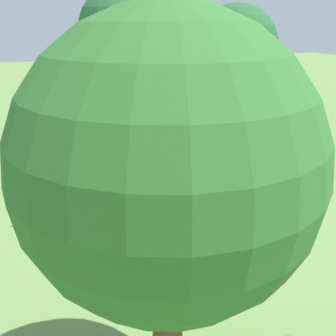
{
  "coord_description": "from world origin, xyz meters",
  "views": [
    {
      "loc": [
        -5.74,
        2.5,
        3.05
      ],
      "look_at": [
        0.0,
        0.33,
        0.55
      ],
      "focal_mm": 37.39,
      "sensor_mm": 36.0,
      "label": 1
    }
  ],
  "objects": [
    {
      "name": "ground_plane",
      "position": [
        0.0,
        0.0,
        0.0
      ],
      "size": [
        60.0,
        60.0,
        0.0
      ],
      "primitive_type": "plane",
      "color": "#608442"
    },
    {
      "name": "track",
      "position": [
        0.0,
        0.31,
        0.02
      ],
      "size": [
        0.68,
        5.7,
        0.04
      ],
      "color": "gray",
      "rests_on": "ground_plane"
    },
    {
      "name": "locomotive",
      "position": [
        0.0,
        1.18,
        0.49
      ],
      "size": [
        0.64,
        1.45,
        1.03
      ],
      "color": "maroon",
      "rests_on": "ground_plane"
    },
    {
      "name": "passenger_car",
      "position": [
        0.0,
        -0.59,
        0.42
      ],
      "size": [
        0.74,
        2.0,
        0.97
      ],
      "color": "#3F3F3F",
      "rests_on": "ground_plane"
    },
    {
      "name": "conductor_person",
      "position": [
        -0.95,
        0.9,
        0.96
      ],
      "size": [
        0.3,
        0.3,
        1.62
      ],
      "color": "#282D47",
      "rests_on": "ground_plane"
    },
    {
      "name": "park_bench",
      "position": [
        2.37,
        -0.78,
        0.42
      ],
      "size": [
        1.36,
        0.85,
        0.82
      ],
      "color": "olive",
      "rests_on": "ground_plane"
    },
    {
      "name": "oak_tree_near",
      "position": [
        -3.91,
        1.81,
        2.26
      ],
      "size": [
        1.84,
        1.84,
        3.19
      ],
      "color": "brown",
      "rests_on": "ground_plane"
    },
    {
      "name": "oak_tree_far",
      "position": [
        3.16,
        -2.85,
        2.46
      ],
      "size": [
        2.34,
        2.34,
        3.64
      ],
      "color": "#4C3823",
      "rests_on": "ground_plane"
    },
    {
      "name": "oak_tree_distant",
      "position": [
        4.88,
        -0.06,
        2.87
      ],
      "size": [
        2.45,
        2.45,
        4.13
      ],
      "color": "#4C3823",
      "rests_on": "ground_plane"
    }
  ]
}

